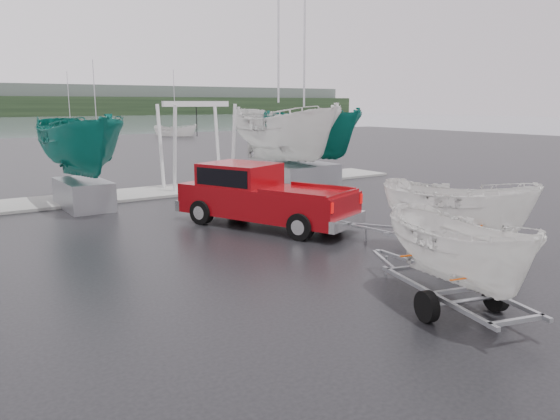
# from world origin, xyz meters

# --- Properties ---
(ground_plane) EXTENTS (120.00, 120.00, 0.00)m
(ground_plane) POSITION_xyz_m (0.00, 0.00, 0.00)
(ground_plane) COLOR black
(ground_plane) RESTS_ON ground
(dock) EXTENTS (30.00, 3.00, 0.12)m
(dock) POSITION_xyz_m (0.00, 13.00, 0.05)
(dock) COLOR #979792
(dock) RESTS_ON ground
(pickup_truck) EXTENTS (4.18, 6.47, 2.04)m
(pickup_truck) POSITION_xyz_m (2.04, 4.78, 1.06)
(pickup_truck) COLOR maroon
(pickup_truck) RESTS_ON ground
(trailer_hitched) EXTENTS (2.41, 3.78, 4.66)m
(trailer_hitched) POSITION_xyz_m (4.44, -1.35, 2.54)
(trailer_hitched) COLOR #93969C
(trailer_hitched) RESTS_ON ground
(trailer_parked) EXTENTS (2.06, 3.78, 4.47)m
(trailer_parked) POSITION_xyz_m (1.02, -4.05, 2.44)
(trailer_parked) COLOR #93969C
(trailer_parked) RESTS_ON ground
(boat_hoist) EXTENTS (3.30, 2.18, 4.12)m
(boat_hoist) POSITION_xyz_m (3.89, 13.00, 2.67)
(boat_hoist) COLOR silver
(boat_hoist) RESTS_ON ground
(keelboat_1) EXTENTS (2.52, 3.20, 7.80)m
(keelboat_1) POSITION_xyz_m (-1.95, 11.20, 4.00)
(keelboat_1) COLOR #93969C
(keelboat_1) RESTS_ON ground
(keelboat_2) EXTENTS (2.87, 3.20, 11.06)m
(keelboat_2) POSITION_xyz_m (7.50, 11.00, 4.57)
(keelboat_2) COLOR #93969C
(keelboat_2) RESTS_ON ground
(keelboat_3) EXTENTS (2.67, 3.20, 10.84)m
(keelboat_3) POSITION_xyz_m (9.26, 11.30, 4.24)
(keelboat_3) COLOR #93969C
(keelboat_3) RESTS_ON ground
(moored_boat_2) EXTENTS (2.61, 2.66, 11.10)m
(moored_boat_2) POSITION_xyz_m (7.80, 42.34, 0.01)
(moored_boat_2) COLOR silver
(moored_boat_2) RESTS_ON ground
(moored_boat_3) EXTENTS (3.20, 3.22, 11.04)m
(moored_boat_3) POSITION_xyz_m (20.51, 52.96, 0.01)
(moored_boat_3) COLOR silver
(moored_boat_3) RESTS_ON ground
(moored_boat_5) EXTENTS (3.17, 3.10, 11.78)m
(moored_boat_5) POSITION_xyz_m (10.78, 64.03, 0.00)
(moored_boat_5) COLOR silver
(moored_boat_5) RESTS_ON ground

